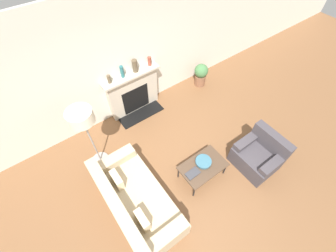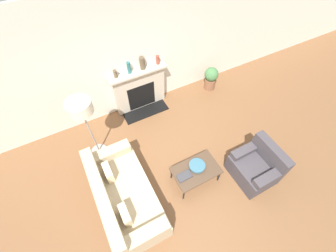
# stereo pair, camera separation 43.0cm
# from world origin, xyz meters

# --- Properties ---
(ground_plane) EXTENTS (18.00, 18.00, 0.00)m
(ground_plane) POSITION_xyz_m (0.00, 0.00, 0.00)
(ground_plane) COLOR brown
(wall_back) EXTENTS (18.00, 0.06, 2.90)m
(wall_back) POSITION_xyz_m (0.00, 2.74, 1.45)
(wall_back) COLOR silver
(wall_back) RESTS_ON ground_plane
(fireplace) EXTENTS (1.39, 0.59, 1.12)m
(fireplace) POSITION_xyz_m (0.24, 2.60, 0.54)
(fireplace) COLOR beige
(fireplace) RESTS_ON ground_plane
(couch) EXTENTS (0.94, 1.89, 0.84)m
(couch) POSITION_xyz_m (-1.07, 0.38, 0.31)
(couch) COLOR tan
(couch) RESTS_ON ground_plane
(armchair_near) EXTENTS (0.75, 0.84, 0.83)m
(armchair_near) POSITION_xyz_m (1.49, -0.29, 0.31)
(armchair_near) COLOR #423D42
(armchair_near) RESTS_ON ground_plane
(coffee_table) EXTENTS (0.90, 0.57, 0.40)m
(coffee_table) POSITION_xyz_m (0.36, 0.17, 0.37)
(coffee_table) COLOR #4C3828
(coffee_table) RESTS_ON ground_plane
(bowl) EXTENTS (0.32, 0.32, 0.07)m
(bowl) POSITION_xyz_m (0.41, 0.22, 0.44)
(bowl) COLOR #38667A
(bowl) RESTS_ON coffee_table
(book) EXTENTS (0.28, 0.17, 0.02)m
(book) POSITION_xyz_m (0.09, 0.16, 0.41)
(book) COLOR #38383D
(book) RESTS_ON coffee_table
(floor_lamp) EXTENTS (0.46, 0.46, 1.59)m
(floor_lamp) POSITION_xyz_m (-1.18, 1.73, 1.35)
(floor_lamp) COLOR gray
(floor_lamp) RESTS_ON ground_plane
(mantel_vase_left) EXTENTS (0.08, 0.08, 0.19)m
(mantel_vase_left) POSITION_xyz_m (-0.25, 2.61, 1.21)
(mantel_vase_left) COLOR brown
(mantel_vase_left) RESTS_ON fireplace
(mantel_vase_center_left) EXTENTS (0.08, 0.08, 0.28)m
(mantel_vase_center_left) POSITION_xyz_m (0.07, 2.61, 1.25)
(mantel_vase_center_left) COLOR #28666B
(mantel_vase_center_left) RESTS_ON fireplace
(mantel_vase_center_right) EXTENTS (0.12, 0.12, 0.30)m
(mantel_vase_center_right) POSITION_xyz_m (0.39, 2.61, 1.26)
(mantel_vase_center_right) COLOR brown
(mantel_vase_center_right) RESTS_ON fireplace
(mantel_vase_right) EXTENTS (0.08, 0.08, 0.21)m
(mantel_vase_right) POSITION_xyz_m (0.77, 2.61, 1.22)
(mantel_vase_right) COLOR brown
(mantel_vase_right) RESTS_ON fireplace
(potted_plant) EXTENTS (0.37, 0.37, 0.66)m
(potted_plant) POSITION_xyz_m (2.19, 2.33, 0.36)
(potted_plant) COLOR brown
(potted_plant) RESTS_ON ground_plane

